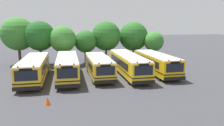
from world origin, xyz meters
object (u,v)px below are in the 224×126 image
Objects in this scene: tree_1 at (39,36)px; tree_6 at (154,42)px; school_bus_4 at (156,63)px; school_bus_0 at (34,68)px; school_bus_1 at (67,66)px; traffic_cone at (47,101)px; tree_3 at (85,41)px; school_bus_3 at (128,64)px; tree_2 at (63,39)px; tree_0 at (17,33)px; tree_4 at (106,36)px; school_bus_2 at (99,66)px; tree_5 at (133,36)px.

tree_6 is at bearing -2.99° from tree_1.
school_bus_4 is at bearing -111.84° from tree_6.
school_bus_1 is (3.75, 0.01, 0.03)m from school_bus_0.
traffic_cone is at bearing 103.91° from school_bus_0.
school_bus_3 is at bearing -64.35° from tree_3.
tree_0 is at bearing 160.45° from tree_2.
tree_3 is at bearing -166.77° from tree_4.
tree_3 is (3.55, 0.98, -0.46)m from tree_2.
school_bus_3 is at bearing -177.22° from school_bus_2.
tree_6 is (3.33, 8.30, 1.95)m from school_bus_4.
tree_6 is (7.13, 8.25, 1.92)m from school_bus_3.
tree_3 is 0.79× the size of tree_4.
tree_2 is 8.79× the size of traffic_cone.
tree_4 reaches higher than school_bus_4.
tree_1 is at bearing -30.78° from school_bus_4.
tree_3 is at bearing 175.37° from tree_6.
tree_3 reaches higher than school_bus_2.
tree_6 is (14.71, 8.28, 1.90)m from school_bus_1.
school_bus_3 is 11.07m from tree_6.
school_bus_4 is at bearing -91.48° from tree_5.
school_bus_3 is 3.80m from school_bus_4.
school_bus_0 is at bearing 102.37° from traffic_cone.
school_bus_1 is 12.53m from tree_4.
school_bus_3 reaches higher than traffic_cone.
tree_0 is at bearing 177.56° from tree_4.
school_bus_1 reaches higher than school_bus_3.
school_bus_2 is (7.53, -0.08, -0.05)m from school_bus_0.
tree_1 is 1.35× the size of tree_6.
tree_1 is at bearing 96.46° from traffic_cone.
school_bus_1 is 1.62× the size of tree_5.
school_bus_0 is at bearing -71.86° from tree_0.
tree_3 reaches higher than school_bus_0.
school_bus_2 is 1.25× the size of tree_0.
tree_5 reaches higher than school_bus_4.
school_bus_3 is at bearing -178.01° from school_bus_1.
tree_0 is 18.93m from tree_5.
tree_2 is (-11.76, 8.25, 2.61)m from school_bus_4.
school_bus_2 is 1.38× the size of tree_5.
school_bus_2 is at bearing -106.68° from tree_4.
school_bus_1 is 0.93× the size of school_bus_3.
school_bus_3 is (3.79, 0.13, 0.07)m from school_bus_2.
tree_1 is 1.27× the size of tree_3.
school_bus_0 reaches higher than traffic_cone.
tree_4 is (10.73, 0.82, -0.15)m from tree_1.
school_bus_1 is 10.50m from tree_1.
traffic_cone is at bearing 79.20° from school_bus_1.
school_bus_4 is 1.49× the size of tree_1.
tree_4 reaches higher than tree_3.
tree_0 reaches higher than school_bus_3.
traffic_cone is (1.86, -8.49, -1.06)m from school_bus_0.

